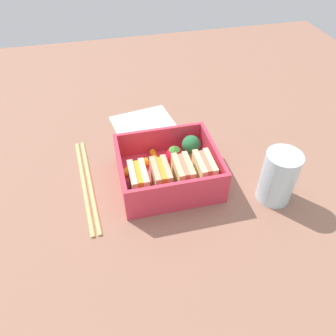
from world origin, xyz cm
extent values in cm
cube|color=#8E614E|center=(0.00, 0.00, -1.00)|extent=(120.00, 120.00, 2.00)
cube|color=#D9354A|center=(0.00, 0.00, 0.60)|extent=(15.14, 13.20, 1.20)
cube|color=#D9354A|center=(0.00, 6.30, 3.45)|extent=(15.14, 0.60, 4.50)
cube|color=#D9354A|center=(0.00, -6.30, 3.45)|extent=(15.14, 0.60, 4.50)
cube|color=#D9354A|center=(-7.27, 0.00, 3.45)|extent=(0.60, 12.00, 4.50)
cube|color=#D9354A|center=(7.27, 0.00, 3.45)|extent=(0.60, 12.00, 4.50)
cube|color=beige|center=(-5.82, 2.56, 3.43)|extent=(0.82, 5.13, 4.45)
cube|color=#D87259|center=(-5.00, 2.56, 3.43)|extent=(0.82, 4.72, 4.10)
cube|color=beige|center=(-4.18, 2.56, 3.43)|extent=(0.82, 5.13, 4.45)
cube|color=#E1C682|center=(-2.49, 2.56, 3.43)|extent=(0.82, 5.13, 4.45)
cube|color=#D87259|center=(-1.67, 2.56, 3.43)|extent=(0.82, 4.72, 4.10)
cube|color=#E1C682|center=(-0.85, 2.56, 3.43)|extent=(0.82, 5.13, 4.45)
cube|color=tan|center=(0.85, 2.56, 3.43)|extent=(0.82, 5.13, 4.45)
cube|color=orange|center=(1.67, 2.56, 3.43)|extent=(0.82, 4.72, 4.10)
cube|color=tan|center=(2.49, 2.56, 3.43)|extent=(0.82, 5.13, 4.45)
cube|color=beige|center=(4.18, 2.56, 3.43)|extent=(0.82, 5.13, 4.45)
cube|color=orange|center=(5.00, 2.56, 3.43)|extent=(0.82, 4.72, 4.10)
cube|color=beige|center=(5.82, 2.56, 3.43)|extent=(0.82, 5.13, 4.45)
cylinder|color=#98CB66|center=(-4.66, -3.30, 2.01)|extent=(1.05, 1.05, 1.61)
sphere|color=#266839|center=(-4.66, -3.30, 3.89)|extent=(3.08, 3.08, 3.08)
sphere|color=red|center=(-1.62, -2.39, 2.69)|extent=(2.99, 2.99, 2.99)
cone|color=#3C822B|center=(-1.62, -2.39, 4.49)|extent=(1.79, 1.79, 0.60)
cylinder|color=orange|center=(1.30, -3.06, 1.77)|extent=(1.40, 4.94, 1.14)
cylinder|color=orange|center=(4.92, -2.24, 1.86)|extent=(5.01, 3.22, 1.32)
cylinder|color=tan|center=(12.25, -2.14, 0.35)|extent=(2.16, 20.95, 0.70)
cylinder|color=tan|center=(13.21, -2.08, 0.35)|extent=(2.16, 20.95, 0.70)
cylinder|color=silver|center=(-14.77, 7.07, 4.17)|extent=(5.10, 5.10, 8.34)
cube|color=silver|center=(0.94, -15.29, 0.20)|extent=(13.08, 12.73, 0.40)
camera|label=1|loc=(8.56, 36.05, 37.55)|focal=35.00mm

